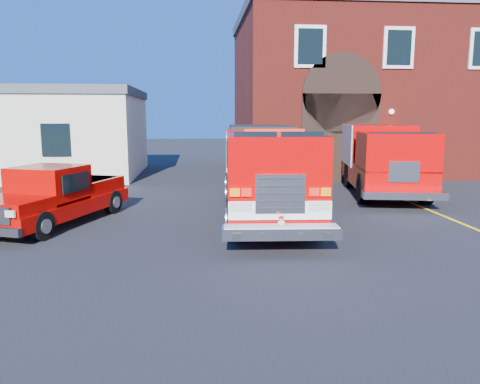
{
  "coord_description": "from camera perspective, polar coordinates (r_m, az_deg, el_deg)",
  "views": [
    {
      "loc": [
        -0.97,
        -11.78,
        3.05
      ],
      "look_at": [
        0.0,
        -1.2,
        1.3
      ],
      "focal_mm": 35.0,
      "sensor_mm": 36.0,
      "label": 1
    }
  ],
  "objects": [
    {
      "name": "parking_stripe_far",
      "position": [
        20.43,
        16.27,
        0.41
      ],
      "size": [
        0.12,
        3.0,
        0.01
      ],
      "primitive_type": "cube",
      "color": "yellow",
      "rests_on": "ground"
    },
    {
      "name": "secondary_truck",
      "position": [
        19.68,
        16.68,
        4.29
      ],
      "size": [
        3.98,
        8.49,
        2.65
      ],
      "color": "black",
      "rests_on": "ground"
    },
    {
      "name": "parking_stripe_near",
      "position": [
        15.11,
        24.57,
        -3.13
      ],
      "size": [
        0.12,
        3.0,
        0.01
      ],
      "primitive_type": "cube",
      "color": "yellow",
      "rests_on": "ground"
    },
    {
      "name": "pickup_truck",
      "position": [
        14.16,
        -21.58,
        -0.49
      ],
      "size": [
        3.49,
        5.4,
        1.67
      ],
      "color": "black",
      "rests_on": "ground"
    },
    {
      "name": "side_building",
      "position": [
        26.06,
        -23.35,
        6.74
      ],
      "size": [
        10.2,
        8.2,
        4.35
      ],
      "color": "beige",
      "rests_on": "ground"
    },
    {
      "name": "parking_stripe_mid",
      "position": [
        17.72,
        19.8,
        -1.1
      ],
      "size": [
        0.12,
        3.0,
        0.01
      ],
      "primitive_type": "cube",
      "color": "yellow",
      "rests_on": "ground"
    },
    {
      "name": "fire_engine",
      "position": [
        14.41,
        3.0,
        2.8
      ],
      "size": [
        2.96,
        8.94,
        2.72
      ],
      "color": "black",
      "rests_on": "ground"
    },
    {
      "name": "ground",
      "position": [
        12.2,
        -0.52,
        -5.12
      ],
      "size": [
        100.0,
        100.0,
        0.0
      ],
      "primitive_type": "plane",
      "color": "black",
      "rests_on": "ground"
    },
    {
      "name": "fire_station",
      "position": [
        27.64,
        16.23,
        11.49
      ],
      "size": [
        15.2,
        10.2,
        8.45
      ],
      "color": "maroon",
      "rests_on": "ground"
    }
  ]
}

